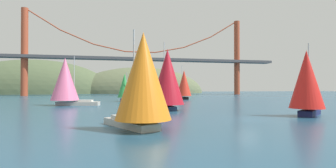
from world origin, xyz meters
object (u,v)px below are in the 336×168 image
object	(u,v)px
sailboat_crimson_sail	(167,78)
sailboat_red_spinnaker	(307,81)
sailboat_orange_sail	(142,78)
sailboat_scarlet_sail	(184,84)
sailboat_pink_spinnaker	(66,80)
sailboat_white_mainsail	(141,87)
channel_buoy	(123,111)
sailboat_green_sail	(125,87)

from	to	relation	value
sailboat_crimson_sail	sailboat_red_spinnaker	bearing A→B (deg)	-39.72
sailboat_orange_sail	sailboat_scarlet_sail	world-z (taller)	sailboat_scarlet_sail
sailboat_scarlet_sail	sailboat_crimson_sail	distance (m)	37.64
sailboat_red_spinnaker	sailboat_crimson_sail	size ratio (longest dim) A/B	0.84
sailboat_red_spinnaker	sailboat_crimson_sail	bearing A→B (deg)	140.28
sailboat_crimson_sail	sailboat_pink_spinnaker	world-z (taller)	sailboat_crimson_sail
sailboat_scarlet_sail	sailboat_crimson_sail	size ratio (longest dim) A/B	0.92
sailboat_orange_sail	sailboat_red_spinnaker	world-z (taller)	sailboat_red_spinnaker
sailboat_white_mainsail	channel_buoy	xyz separation A→B (m)	(-8.24, -42.66, -3.36)
sailboat_pink_spinnaker	sailboat_scarlet_sail	bearing A→B (deg)	32.27
sailboat_orange_sail	sailboat_crimson_sail	size ratio (longest dim) A/B	0.80
sailboat_orange_sail	sailboat_green_sail	bearing A→B (deg)	87.84
sailboat_red_spinnaker	sailboat_green_sail	size ratio (longest dim) A/B	1.26
sailboat_scarlet_sail	sailboat_green_sail	bearing A→B (deg)	-158.54
sailboat_orange_sail	sailboat_green_sail	distance (m)	46.62
sailboat_crimson_sail	sailboat_white_mainsail	distance (m)	39.37
sailboat_green_sail	sailboat_pink_spinnaker	distance (m)	17.77
sailboat_orange_sail	channel_buoy	distance (m)	15.74
sailboat_red_spinnaker	sailboat_pink_spinnaker	distance (m)	43.30
sailboat_red_spinnaker	sailboat_white_mainsail	world-z (taller)	sailboat_red_spinnaker
sailboat_red_spinnaker	channel_buoy	xyz separation A→B (m)	(-22.41, 9.34, -4.06)
sailboat_orange_sail	sailboat_crimson_sail	world-z (taller)	sailboat_crimson_sail
sailboat_crimson_sail	channel_buoy	xyz separation A→B (m)	(-7.18, -3.32, -4.77)
channel_buoy	sailboat_white_mainsail	bearing A→B (deg)	79.07
sailboat_scarlet_sail	sailboat_white_mainsail	bearing A→B (deg)	161.34
sailboat_orange_sail	sailboat_scarlet_sail	size ratio (longest dim) A/B	0.87
sailboat_red_spinnaker	sailboat_crimson_sail	distance (m)	19.82
sailboat_scarlet_sail	sailboat_crimson_sail	bearing A→B (deg)	-110.78
sailboat_red_spinnaker	channel_buoy	world-z (taller)	sailboat_red_spinnaker
sailboat_green_sail	sailboat_orange_sail	bearing A→B (deg)	-92.16
sailboat_red_spinnaker	sailboat_pink_spinnaker	xyz separation A→B (m)	(-32.70, 28.38, 0.66)
sailboat_red_spinnaker	sailboat_scarlet_sail	xyz separation A→B (m)	(-1.88, 47.85, 0.15)
sailboat_scarlet_sail	sailboat_white_mainsail	xyz separation A→B (m)	(-12.29, 4.15, -0.85)
sailboat_orange_sail	channel_buoy	bearing A→B (deg)	92.50
sailboat_scarlet_sail	sailboat_pink_spinnaker	world-z (taller)	sailboat_scarlet_sail
sailboat_white_mainsail	sailboat_pink_spinnaker	bearing A→B (deg)	-128.12
sailboat_orange_sail	sailboat_green_sail	xyz separation A→B (m)	(1.76, 46.58, -0.65)
sailboat_pink_spinnaker	sailboat_white_mainsail	distance (m)	30.05
sailboat_orange_sail	sailboat_pink_spinnaker	distance (m)	35.95
sailboat_crimson_sail	sailboat_white_mainsail	world-z (taller)	sailboat_crimson_sail
sailboat_orange_sail	channel_buoy	size ratio (longest dim) A/B	3.41
sailboat_crimson_sail	sailboat_green_sail	xyz separation A→B (m)	(-4.75, 28.07, -1.32)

